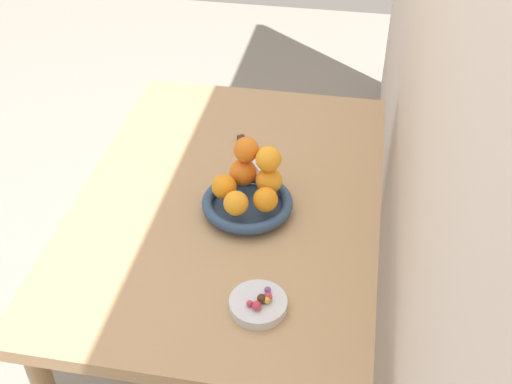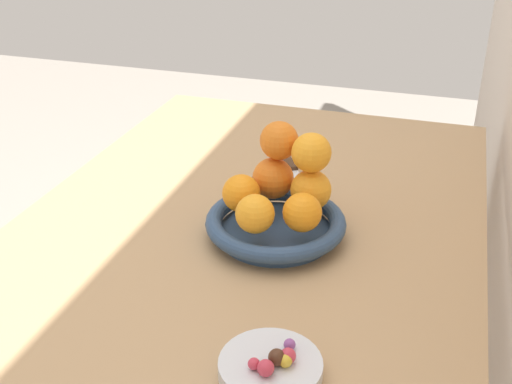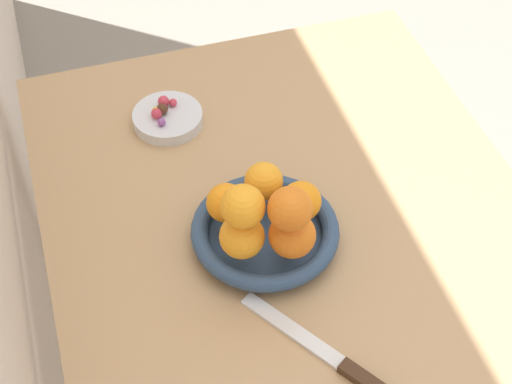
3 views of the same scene
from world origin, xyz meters
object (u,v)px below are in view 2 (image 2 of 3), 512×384
candy_ball_3 (288,356)px  candy_dish (270,369)px  orange_0 (302,212)px  orange_4 (255,214)px  candy_ball_0 (285,361)px  orange_3 (240,193)px  candy_ball_1 (266,368)px  orange_6 (279,140)px  fruit_bowl (276,225)px  orange_1 (311,190)px  orange_5 (311,153)px  knife (295,174)px  candy_ball_4 (290,345)px  candy_ball_2 (254,364)px  orange_2 (273,178)px  dining_table (252,261)px  candy_ball_5 (277,357)px

candy_ball_3 → candy_dish: bearing=-74.4°
candy_dish → orange_0: orange_0 is taller
orange_4 → candy_ball_0: size_ratio=3.68×
orange_3 → candy_ball_1: bearing=23.5°
orange_6 → candy_ball_3: bearing=17.5°
candy_dish → fruit_bowl: bearing=-165.1°
orange_4 → orange_1: bearing=146.8°
orange_5 → knife: size_ratio=0.27×
fruit_bowl → candy_ball_4: bearing=19.2°
orange_0 → knife: bearing=-163.4°
knife → candy_ball_4: bearing=13.7°
candy_dish → orange_6: 0.40m
candy_dish → candy_ball_2: 0.03m
orange_2 → orange_4: bearing=2.8°
orange_4 → candy_ball_4: bearing=27.1°
knife → candy_ball_2: bearing=9.6°
orange_1 → candy_ball_3: 0.34m
candy_ball_2 → knife: (-0.54, -0.09, -0.02)m
orange_6 → candy_ball_2: 0.41m
candy_ball_1 → knife: bearing=-168.9°
fruit_bowl → orange_6: 0.13m
orange_4 → knife: orange_4 is taller
candy_ball_2 → candy_ball_3: 0.04m
dining_table → knife: 0.20m
candy_ball_1 → candy_ball_2: candy_ball_1 is taller
fruit_bowl → candy_ball_0: 0.32m
orange_5 → candy_dish: bearing=6.0°
candy_ball_4 → knife: bearing=-166.3°
fruit_bowl → orange_3: bearing=-87.3°
fruit_bowl → candy_ball_3: size_ratio=11.93×
orange_0 → orange_5: orange_5 is taller
dining_table → candy_ball_0: candy_ball_0 is taller
knife → orange_5: bearing=21.0°
fruit_bowl → candy_ball_5: size_ratio=11.11×
orange_0 → knife: 0.27m
orange_1 → fruit_bowl: bearing=-51.3°
candy_ball_0 → candy_ball_5: bearing=-90.3°
orange_4 → candy_ball_5: 0.27m
orange_3 → candy_ball_0: size_ratio=3.75×
knife → orange_2: bearing=1.4°
candy_ball_0 → knife: size_ratio=0.07×
orange_4 → candy_ball_4: orange_4 is taller
orange_2 → candy_ball_3: orange_2 is taller
orange_4 → candy_ball_1: orange_4 is taller
candy_ball_2 → candy_ball_5: bearing=123.3°
candy_ball_4 → dining_table: bearing=-154.9°
orange_1 → candy_ball_5: (0.34, 0.04, -0.04)m
dining_table → candy_ball_4: 0.38m
candy_ball_3 → orange_1: bearing=-171.0°
orange_2 → candy_ball_3: (0.36, 0.12, -0.04)m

